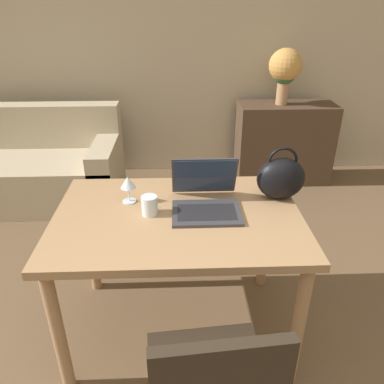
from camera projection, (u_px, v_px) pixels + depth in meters
name	position (u px, v px, depth m)	size (l,w,h in m)	color
wall_back	(163.00, 38.00, 3.58)	(10.00, 0.06, 2.70)	beige
dining_table	(178.00, 231.00, 1.87)	(1.21, 0.83, 0.76)	#A87F56
couch	(25.00, 169.00, 3.46)	(1.74, 0.83, 0.82)	#C1B293
sideboard	(283.00, 143.00, 3.76)	(0.93, 0.40, 0.79)	#4C3828
laptop	(205.00, 195.00, 1.86)	(0.33, 0.35, 0.24)	#38383D
drinking_glass	(150.00, 205.00, 1.80)	(0.08, 0.08, 0.10)	silver
wine_glass	(128.00, 184.00, 1.89)	(0.08, 0.08, 0.14)	silver
handbag	(281.00, 178.00, 1.92)	(0.25, 0.16, 0.28)	black
flower_vase	(285.00, 69.00, 3.43)	(0.30, 0.30, 0.51)	tan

